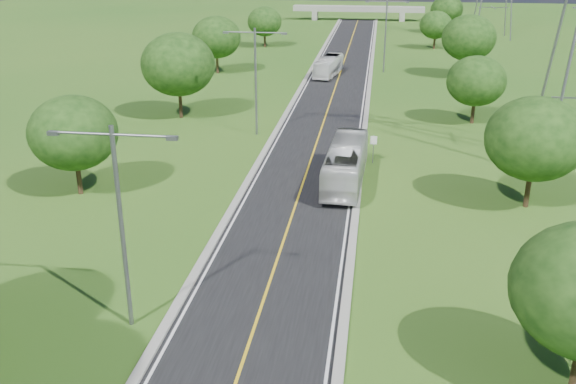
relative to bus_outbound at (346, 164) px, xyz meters
name	(u,v)px	position (x,y,z in m)	size (l,w,h in m)	color
ground	(331,100)	(-3.20, 27.16, -1.61)	(260.00, 260.00, 0.00)	#285818
road	(335,89)	(-3.20, 33.16, -1.58)	(8.00, 150.00, 0.06)	black
curb_left	(301,87)	(-7.45, 33.16, -1.50)	(0.50, 150.00, 0.22)	gray
curb_right	(369,89)	(1.05, 33.16, -1.50)	(0.50, 150.00, 0.22)	gray
speed_limit_sign	(373,145)	(2.00, 5.14, -0.01)	(0.55, 0.09, 2.40)	slate
overpass	(358,10)	(-3.20, 107.16, 0.80)	(30.00, 3.00, 3.20)	gray
streetlight_near_left	(120,212)	(-9.20, -20.84, 4.33)	(5.90, 0.25, 10.00)	slate
streetlight_mid_left	(256,73)	(-9.20, 12.16, 4.33)	(5.90, 0.25, 10.00)	slate
streetlight_far_right	(386,29)	(2.80, 45.16, 4.33)	(5.90, 0.25, 10.00)	slate
tree_lb	(73,133)	(-19.20, -4.84, 3.03)	(6.30, 6.30, 7.33)	black
tree_lc	(178,64)	(-18.20, 17.16, 3.96)	(7.56, 7.56, 8.79)	black
tree_ld	(216,37)	(-20.20, 41.16, 3.34)	(6.72, 6.72, 7.82)	black
tree_le	(265,22)	(-17.70, 65.16, 2.72)	(5.88, 5.88, 6.84)	black
tree_rb	(535,139)	(12.80, -2.84, 3.34)	(6.72, 6.72, 7.82)	black
tree_rc	(476,81)	(11.80, 19.16, 2.72)	(5.88, 5.88, 6.84)	black
tree_rd	(469,38)	(13.80, 43.16, 3.65)	(7.14, 7.14, 8.30)	black
tree_re	(436,25)	(11.30, 67.16, 2.41)	(5.46, 5.46, 6.35)	black
tree_rf	(447,9)	(14.80, 87.16, 3.03)	(6.30, 6.30, 7.33)	black
bus_outbound	(346,164)	(0.00, 0.00, 0.00)	(2.61, 11.14, 3.10)	silver
bus_inbound	(329,66)	(-4.68, 41.40, -0.24)	(2.20, 9.41, 2.62)	white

